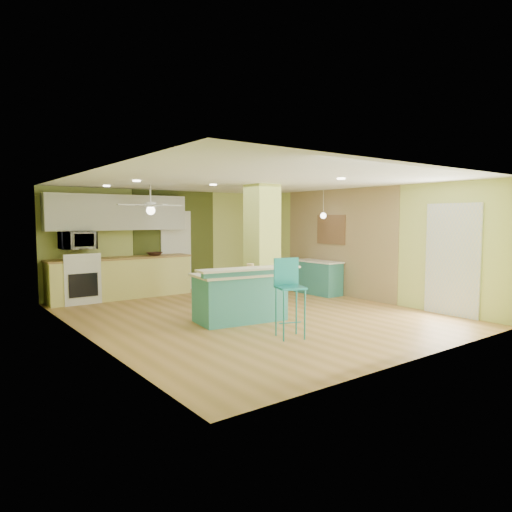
{
  "coord_description": "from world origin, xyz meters",
  "views": [
    {
      "loc": [
        -5.02,
        -6.88,
        1.82
      ],
      "look_at": [
        0.42,
        0.4,
        1.07
      ],
      "focal_mm": 32.0,
      "sensor_mm": 36.0,
      "label": 1
    }
  ],
  "objects_px": {
    "side_counter": "(318,277)",
    "canister": "(250,268)",
    "peninsula": "(240,296)",
    "bar_stool": "(289,284)",
    "fruit_bowl": "(155,254)"
  },
  "relations": [
    {
      "from": "fruit_bowl",
      "to": "canister",
      "type": "height_order",
      "value": "fruit_bowl"
    },
    {
      "from": "side_counter",
      "to": "canister",
      "type": "bearing_deg",
      "value": -155.98
    },
    {
      "from": "bar_stool",
      "to": "canister",
      "type": "relative_size",
      "value": 7.45
    },
    {
      "from": "peninsula",
      "to": "bar_stool",
      "type": "bearing_deg",
      "value": -83.19
    },
    {
      "from": "side_counter",
      "to": "peninsula",
      "type": "bearing_deg",
      "value": -157.93
    },
    {
      "from": "fruit_bowl",
      "to": "canister",
      "type": "distance_m",
      "value": 3.53
    },
    {
      "from": "peninsula",
      "to": "side_counter",
      "type": "xyz_separation_m",
      "value": [
        3.16,
        1.28,
        -0.05
      ]
    },
    {
      "from": "peninsula",
      "to": "canister",
      "type": "height_order",
      "value": "canister"
    },
    {
      "from": "bar_stool",
      "to": "canister",
      "type": "xyz_separation_m",
      "value": [
        0.2,
        1.27,
        0.13
      ]
    },
    {
      "from": "side_counter",
      "to": "canister",
      "type": "height_order",
      "value": "canister"
    },
    {
      "from": "peninsula",
      "to": "canister",
      "type": "relative_size",
      "value": 11.55
    },
    {
      "from": "side_counter",
      "to": "canister",
      "type": "xyz_separation_m",
      "value": [
        -2.98,
        -1.33,
        0.53
      ]
    },
    {
      "from": "peninsula",
      "to": "bar_stool",
      "type": "relative_size",
      "value": 1.55
    },
    {
      "from": "bar_stool",
      "to": "peninsula",
      "type": "bearing_deg",
      "value": 108.71
    },
    {
      "from": "side_counter",
      "to": "fruit_bowl",
      "type": "height_order",
      "value": "fruit_bowl"
    }
  ]
}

